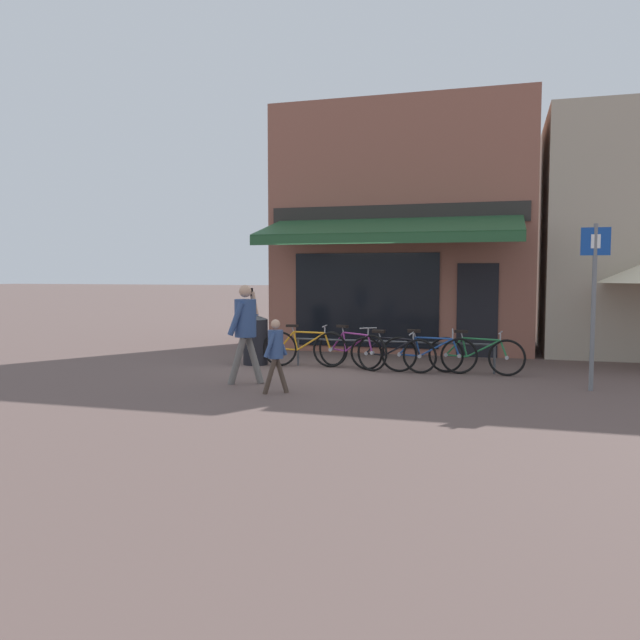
{
  "coord_description": "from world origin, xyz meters",
  "views": [
    {
      "loc": [
        3.3,
        -11.7,
        1.88
      ],
      "look_at": [
        0.24,
        -1.1,
        1.05
      ],
      "focal_mm": 35.0,
      "sensor_mm": 36.0,
      "label": 1
    }
  ],
  "objects_px": {
    "bicycle_black": "(392,353)",
    "litter_bin": "(256,339)",
    "bicycle_blue": "(429,354)",
    "bicycle_green": "(476,355)",
    "bicycle_orange": "(305,348)",
    "pedestrian_adult": "(245,323)",
    "bicycle_purple": "(352,349)",
    "parking_sign": "(594,290)",
    "pedestrian_child": "(276,348)"
  },
  "relations": [
    {
      "from": "bicycle_orange",
      "to": "pedestrian_adult",
      "type": "bearing_deg",
      "value": -106.51
    },
    {
      "from": "bicycle_black",
      "to": "bicycle_green",
      "type": "xyz_separation_m",
      "value": [
        1.54,
        0.14,
        0.01
      ]
    },
    {
      "from": "litter_bin",
      "to": "bicycle_orange",
      "type": "bearing_deg",
      "value": -0.55
    },
    {
      "from": "bicycle_orange",
      "to": "pedestrian_child",
      "type": "bearing_deg",
      "value": -88.3
    },
    {
      "from": "bicycle_purple",
      "to": "litter_bin",
      "type": "relative_size",
      "value": 1.53
    },
    {
      "from": "bicycle_orange",
      "to": "parking_sign",
      "type": "height_order",
      "value": "parking_sign"
    },
    {
      "from": "bicycle_orange",
      "to": "bicycle_black",
      "type": "bearing_deg",
      "value": -11.95
    },
    {
      "from": "bicycle_black",
      "to": "litter_bin",
      "type": "bearing_deg",
      "value": -175.71
    },
    {
      "from": "bicycle_green",
      "to": "parking_sign",
      "type": "bearing_deg",
      "value": -25.83
    },
    {
      "from": "bicycle_black",
      "to": "bicycle_purple",
      "type": "bearing_deg",
      "value": 175.13
    },
    {
      "from": "bicycle_purple",
      "to": "bicycle_blue",
      "type": "distance_m",
      "value": 1.53
    },
    {
      "from": "pedestrian_child",
      "to": "parking_sign",
      "type": "relative_size",
      "value": 0.44
    },
    {
      "from": "bicycle_blue",
      "to": "pedestrian_adult",
      "type": "xyz_separation_m",
      "value": [
        -2.86,
        -2.0,
        0.67
      ]
    },
    {
      "from": "bicycle_green",
      "to": "litter_bin",
      "type": "relative_size",
      "value": 1.72
    },
    {
      "from": "bicycle_orange",
      "to": "litter_bin",
      "type": "relative_size",
      "value": 1.68
    },
    {
      "from": "bicycle_green",
      "to": "pedestrian_adult",
      "type": "relative_size",
      "value": 1.05
    },
    {
      "from": "bicycle_black",
      "to": "litter_bin",
      "type": "height_order",
      "value": "litter_bin"
    },
    {
      "from": "bicycle_green",
      "to": "parking_sign",
      "type": "distance_m",
      "value": 2.51
    },
    {
      "from": "bicycle_orange",
      "to": "bicycle_green",
      "type": "distance_m",
      "value": 3.34
    },
    {
      "from": "bicycle_black",
      "to": "pedestrian_child",
      "type": "height_order",
      "value": "pedestrian_child"
    },
    {
      "from": "bicycle_orange",
      "to": "litter_bin",
      "type": "bearing_deg",
      "value": 172.84
    },
    {
      "from": "bicycle_purple",
      "to": "bicycle_blue",
      "type": "xyz_separation_m",
      "value": [
        1.52,
        -0.16,
        -0.01
      ]
    },
    {
      "from": "pedestrian_child",
      "to": "litter_bin",
      "type": "xyz_separation_m",
      "value": [
        -1.47,
        2.81,
        -0.19
      ]
    },
    {
      "from": "pedestrian_child",
      "to": "bicycle_orange",
      "type": "bearing_deg",
      "value": 88.61
    },
    {
      "from": "bicycle_black",
      "to": "parking_sign",
      "type": "height_order",
      "value": "parking_sign"
    },
    {
      "from": "bicycle_blue",
      "to": "pedestrian_adult",
      "type": "distance_m",
      "value": 3.55
    },
    {
      "from": "bicycle_black",
      "to": "pedestrian_adult",
      "type": "bearing_deg",
      "value": -129.98
    },
    {
      "from": "bicycle_purple",
      "to": "pedestrian_adult",
      "type": "bearing_deg",
      "value": -96.16
    },
    {
      "from": "pedestrian_adult",
      "to": "bicycle_purple",
      "type": "bearing_deg",
      "value": 54.31
    },
    {
      "from": "pedestrian_adult",
      "to": "pedestrian_child",
      "type": "height_order",
      "value": "pedestrian_adult"
    },
    {
      "from": "bicycle_green",
      "to": "pedestrian_child",
      "type": "height_order",
      "value": "pedestrian_child"
    },
    {
      "from": "pedestrian_adult",
      "to": "parking_sign",
      "type": "distance_m",
      "value": 5.67
    },
    {
      "from": "bicycle_black",
      "to": "bicycle_green",
      "type": "distance_m",
      "value": 1.55
    },
    {
      "from": "bicycle_purple",
      "to": "parking_sign",
      "type": "height_order",
      "value": "parking_sign"
    },
    {
      "from": "pedestrian_adult",
      "to": "parking_sign",
      "type": "relative_size",
      "value": 0.64
    },
    {
      "from": "bicycle_green",
      "to": "parking_sign",
      "type": "xyz_separation_m",
      "value": [
        1.84,
        -1.15,
        1.25
      ]
    },
    {
      "from": "bicycle_purple",
      "to": "parking_sign",
      "type": "distance_m",
      "value": 4.56
    },
    {
      "from": "bicycle_purple",
      "to": "bicycle_green",
      "type": "relative_size",
      "value": 0.89
    },
    {
      "from": "bicycle_purple",
      "to": "bicycle_green",
      "type": "xyz_separation_m",
      "value": [
        2.38,
        -0.05,
        -0.01
      ]
    },
    {
      "from": "bicycle_black",
      "to": "bicycle_blue",
      "type": "xyz_separation_m",
      "value": [
        0.68,
        0.03,
        0.01
      ]
    },
    {
      "from": "bicycle_purple",
      "to": "litter_bin",
      "type": "bearing_deg",
      "value": -154.12
    },
    {
      "from": "bicycle_green",
      "to": "bicycle_purple",
      "type": "bearing_deg",
      "value": -175.06
    },
    {
      "from": "bicycle_blue",
      "to": "pedestrian_adult",
      "type": "bearing_deg",
      "value": -149.91
    },
    {
      "from": "bicycle_purple",
      "to": "bicycle_blue",
      "type": "height_order",
      "value": "bicycle_purple"
    },
    {
      "from": "bicycle_green",
      "to": "litter_bin",
      "type": "xyz_separation_m",
      "value": [
        -4.41,
        0.04,
        0.15
      ]
    },
    {
      "from": "litter_bin",
      "to": "bicycle_black",
      "type": "bearing_deg",
      "value": -3.57
    },
    {
      "from": "bicycle_green",
      "to": "pedestrian_adult",
      "type": "bearing_deg",
      "value": -144.29
    },
    {
      "from": "bicycle_purple",
      "to": "litter_bin",
      "type": "height_order",
      "value": "litter_bin"
    },
    {
      "from": "bicycle_blue",
      "to": "bicycle_green",
      "type": "distance_m",
      "value": 0.86
    },
    {
      "from": "pedestrian_adult",
      "to": "bicycle_black",
      "type": "bearing_deg",
      "value": 38.2
    }
  ]
}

